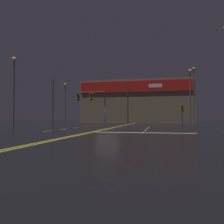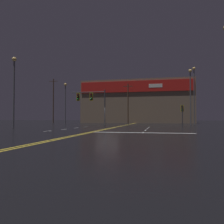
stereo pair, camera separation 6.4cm
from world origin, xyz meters
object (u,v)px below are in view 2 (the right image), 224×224
streetlight_median_approach (65,98)px  streetlight_far_median (190,90)px  traffic_signal_median (90,99)px  traffic_signal_corner_northeast (182,111)px  streetlight_near_left (14,82)px  streetlight_near_right (194,89)px

streetlight_median_approach → streetlight_far_median: size_ratio=0.88×
traffic_signal_median → traffic_signal_corner_northeast: (11.45, 8.02, -1.20)m
traffic_signal_median → traffic_signal_corner_northeast: bearing=35.0°
streetlight_near_left → streetlight_median_approach: bearing=92.8°
traffic_signal_corner_northeast → streetlight_near_left: bearing=-158.0°
traffic_signal_corner_northeast → streetlight_far_median: 7.49m
streetlight_near_right → streetlight_median_approach: (-25.74, -2.60, -1.47)m
traffic_signal_median → streetlight_near_left: streetlight_near_left is taller
traffic_signal_median → traffic_signal_corner_northeast: size_ratio=1.47×
traffic_signal_median → streetlight_far_median: size_ratio=0.48×
traffic_signal_corner_northeast → streetlight_near_left: streetlight_near_left is taller
streetlight_median_approach → streetlight_far_median: streetlight_far_median is taller
streetlight_near_right → streetlight_far_median: streetlight_near_right is taller
traffic_signal_median → streetlight_median_approach: 20.21m
traffic_signal_corner_northeast → streetlight_near_left: (-21.50, -8.68, 3.53)m
streetlight_near_left → streetlight_near_right: 32.03m
traffic_signal_median → streetlight_near_left: 10.34m
streetlight_near_right → traffic_signal_corner_northeast: bearing=-106.4°
traffic_signal_median → streetlight_median_approach: size_ratio=0.54×
streetlight_median_approach → traffic_signal_corner_northeast: bearing=-21.6°
streetlight_far_median → streetlight_near_left: bearing=-147.8°
streetlight_near_left → streetlight_far_median: bearing=32.2°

